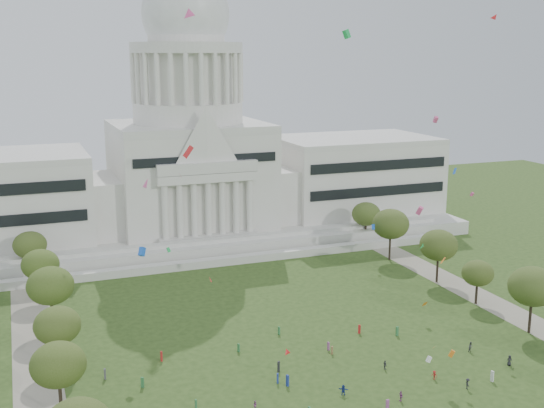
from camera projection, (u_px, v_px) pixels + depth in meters
name	position (u px, v px, depth m)	size (l,w,h in m)	color
capitol	(190.00, 163.00, 202.83)	(160.00, 64.50, 91.30)	beige
path_left	(38.00, 383.00, 114.64)	(8.00, 160.00, 0.04)	gray
path_right	(502.00, 308.00, 148.15)	(8.00, 160.00, 0.04)	gray
row_tree_l_2	(58.00, 365.00, 102.27)	(8.42, 8.42, 11.97)	black
row_tree_r_2	(533.00, 286.00, 133.27)	(9.55, 9.55, 13.58)	black
row_tree_l_3	(57.00, 325.00, 117.82)	(8.12, 8.12, 11.55)	black
row_tree_r_3	(478.00, 273.00, 149.46)	(7.01, 7.01, 9.98)	black
row_tree_l_4	(50.00, 286.00, 134.44)	(9.29, 9.29, 13.21)	black
row_tree_r_4	(439.00, 245.00, 163.29)	(9.19, 9.19, 13.06)	black
row_tree_l_5	(40.00, 265.00, 151.21)	(8.33, 8.33, 11.85)	black
row_tree_r_5	(391.00, 224.00, 181.09)	(9.82, 9.82, 13.96)	black
row_tree_l_6	(30.00, 245.00, 167.19)	(8.19, 8.19, 11.64)	black
row_tree_r_6	(366.00, 214.00, 198.62)	(8.42, 8.42, 11.97)	black
person_0	(509.00, 360.00, 120.88)	(0.94, 0.61, 1.93)	#26262B
person_2	(471.00, 347.00, 126.45)	(0.94, 0.58, 1.93)	#4C4C51
person_3	(434.00, 375.00, 115.71)	(1.02, 0.53, 1.58)	#B21E1E
person_4	(401.00, 396.00, 108.51)	(1.00, 0.55, 1.71)	#994C8C
person_5	(343.00, 390.00, 110.41)	(1.61, 0.64, 1.74)	navy
person_8	(255.00, 405.00, 105.99)	(0.70, 0.43, 1.44)	#994C8C
person_9	(468.00, 384.00, 112.35)	(1.20, 0.62, 1.87)	#26262B
person_10	(385.00, 365.00, 119.37)	(1.00, 0.55, 1.71)	#4C4C51
distant_crowd	(266.00, 380.00, 113.73)	(66.32, 40.37, 1.95)	#994C8C
kite_swarm	(371.00, 223.00, 102.72)	(95.06, 103.86, 63.17)	#E54C8C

